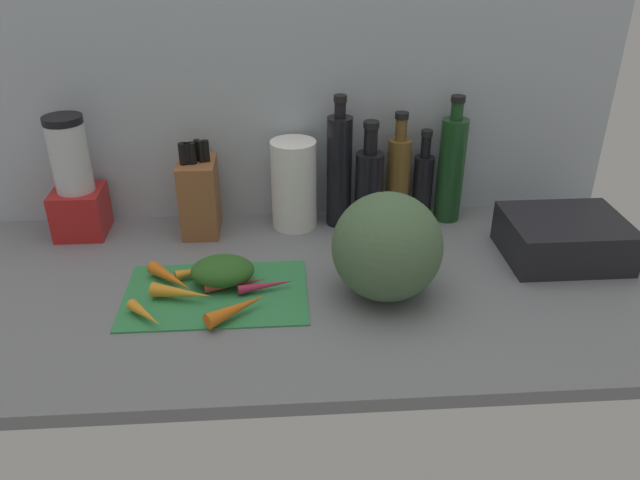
# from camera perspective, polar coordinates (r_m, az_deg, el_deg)

# --- Properties ---
(ground_plane) EXTENTS (1.70, 0.80, 0.03)m
(ground_plane) POSITION_cam_1_polar(r_m,az_deg,el_deg) (1.47, -1.34, -4.32)
(ground_plane) COLOR slate
(wall_back) EXTENTS (1.70, 0.03, 0.60)m
(wall_back) POSITION_cam_1_polar(r_m,az_deg,el_deg) (1.69, -2.10, 11.88)
(wall_back) COLOR #ADB7C1
(wall_back) RESTS_ON ground_plane
(cutting_board) EXTENTS (0.41, 0.27, 0.01)m
(cutting_board) POSITION_cam_1_polar(r_m,az_deg,el_deg) (1.44, -9.40, -4.77)
(cutting_board) COLOR #338C4C
(cutting_board) RESTS_ON ground_plane
(carrot_0) EXTENTS (0.12, 0.13, 0.03)m
(carrot_0) POSITION_cam_1_polar(r_m,az_deg,el_deg) (1.47, -13.35, -3.34)
(carrot_0) COLOR orange
(carrot_0) RESTS_ON cutting_board
(carrot_1) EXTENTS (0.14, 0.12, 0.03)m
(carrot_1) POSITION_cam_1_polar(r_m,az_deg,el_deg) (1.34, -7.49, -6.13)
(carrot_1) COLOR orange
(carrot_1) RESTS_ON cutting_board
(carrot_2) EXTENTS (0.15, 0.05, 0.02)m
(carrot_2) POSITION_cam_1_polar(r_m,az_deg,el_deg) (1.44, -7.57, -3.93)
(carrot_2) COLOR red
(carrot_2) RESTS_ON cutting_board
(carrot_3) EXTENTS (0.11, 0.06, 0.02)m
(carrot_3) POSITION_cam_1_polar(r_m,az_deg,el_deg) (1.49, -11.01, -2.80)
(carrot_3) COLOR orange
(carrot_3) RESTS_ON cutting_board
(carrot_4) EXTENTS (0.09, 0.10, 0.03)m
(carrot_4) POSITION_cam_1_polar(r_m,az_deg,el_deg) (1.37, -15.55, -6.50)
(carrot_4) COLOR orange
(carrot_4) RESTS_ON cutting_board
(carrot_5) EXTENTS (0.13, 0.05, 0.02)m
(carrot_5) POSITION_cam_1_polar(r_m,az_deg,el_deg) (1.42, -4.85, -4.12)
(carrot_5) COLOR #B2264C
(carrot_5) RESTS_ON cutting_board
(carrot_6) EXTENTS (0.14, 0.07, 0.03)m
(carrot_6) POSITION_cam_1_polar(r_m,az_deg,el_deg) (1.41, -12.42, -4.70)
(carrot_6) COLOR orange
(carrot_6) RESTS_ON cutting_board
(carrot_greens_pile) EXTENTS (0.14, 0.11, 0.06)m
(carrot_greens_pile) POSITION_cam_1_polar(r_m,az_deg,el_deg) (1.45, -8.83, -2.76)
(carrot_greens_pile) COLOR #2D6023
(carrot_greens_pile) RESTS_ON cutting_board
(winter_squash) EXTENTS (0.24, 0.24, 0.24)m
(winter_squash) POSITION_cam_1_polar(r_m,az_deg,el_deg) (1.37, 6.10, -0.62)
(winter_squash) COLOR #4C6B47
(winter_squash) RESTS_ON ground_plane
(knife_block) EXTENTS (0.09, 0.14, 0.25)m
(knife_block) POSITION_cam_1_polar(r_m,az_deg,el_deg) (1.67, -10.88, 4.02)
(knife_block) COLOR brown
(knife_block) RESTS_ON ground_plane
(blender_appliance) EXTENTS (0.13, 0.13, 0.32)m
(blender_appliance) POSITION_cam_1_polar(r_m,az_deg,el_deg) (1.74, -21.29, 4.64)
(blender_appliance) COLOR red
(blender_appliance) RESTS_ON ground_plane
(paper_towel_roll) EXTENTS (0.12, 0.12, 0.24)m
(paper_towel_roll) POSITION_cam_1_polar(r_m,az_deg,el_deg) (1.67, -2.38, 5.04)
(paper_towel_roll) COLOR white
(paper_towel_roll) RESTS_ON ground_plane
(bottle_0) EXTENTS (0.07, 0.07, 0.36)m
(bottle_0) POSITION_cam_1_polar(r_m,az_deg,el_deg) (1.67, 1.75, 6.38)
(bottle_0) COLOR black
(bottle_0) RESTS_ON ground_plane
(bottle_1) EXTENTS (0.07, 0.07, 0.29)m
(bottle_1) POSITION_cam_1_polar(r_m,az_deg,el_deg) (1.67, 4.46, 4.95)
(bottle_1) COLOR black
(bottle_1) RESTS_ON ground_plane
(bottle_2) EXTENTS (0.06, 0.06, 0.31)m
(bottle_2) POSITION_cam_1_polar(r_m,az_deg,el_deg) (1.71, 7.09, 5.69)
(bottle_2) COLOR brown
(bottle_2) RESTS_ON ground_plane
(bottle_3) EXTENTS (0.05, 0.05, 0.25)m
(bottle_3) POSITION_cam_1_polar(r_m,az_deg,el_deg) (1.74, 9.29, 5.03)
(bottle_3) COLOR black
(bottle_3) RESTS_ON ground_plane
(bottle_4) EXTENTS (0.07, 0.07, 0.35)m
(bottle_4) POSITION_cam_1_polar(r_m,az_deg,el_deg) (1.73, 11.79, 6.43)
(bottle_4) COLOR #19421E
(bottle_4) RESTS_ON ground_plane
(dish_rack) EXTENTS (0.28, 0.23, 0.10)m
(dish_rack) POSITION_cam_1_polar(r_m,az_deg,el_deg) (1.65, 21.19, 0.18)
(dish_rack) COLOR black
(dish_rack) RESTS_ON ground_plane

